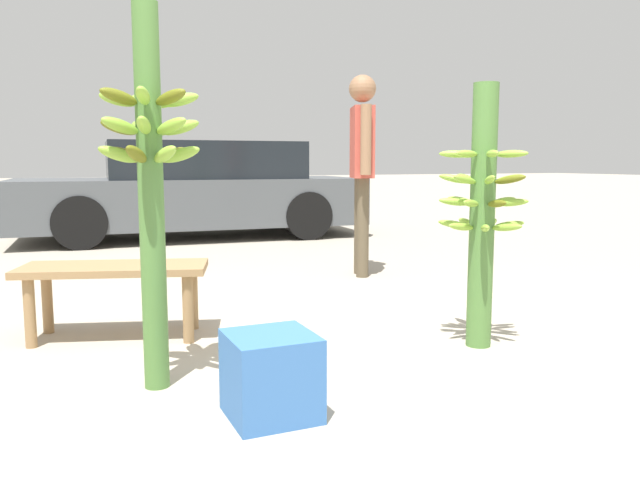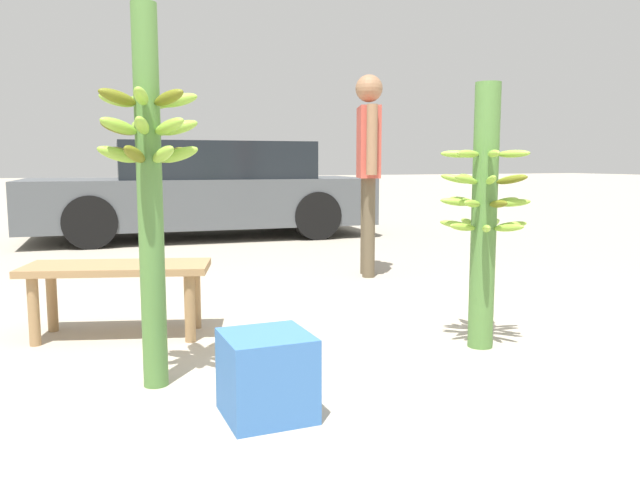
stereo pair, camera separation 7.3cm
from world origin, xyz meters
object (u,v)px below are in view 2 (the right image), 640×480
(banana_stalk_center, at_px, (484,212))
(market_bench, at_px, (118,277))
(banana_stalk_left, at_px, (149,177))
(parked_car, at_px, (204,191))
(vendor_person, at_px, (368,155))
(produce_crate, at_px, (267,375))

(banana_stalk_center, height_order, market_bench, banana_stalk_center)
(banana_stalk_left, bearing_deg, parked_car, 76.02)
(market_bench, distance_m, parked_car, 4.85)
(market_bench, height_order, parked_car, parked_car)
(banana_stalk_center, distance_m, parked_car, 5.58)
(banana_stalk_center, height_order, vendor_person, vendor_person)
(vendor_person, distance_m, produce_crate, 3.26)
(vendor_person, height_order, produce_crate, vendor_person)
(market_bench, bearing_deg, banana_stalk_left, -67.35)
(banana_stalk_left, relative_size, parked_car, 0.37)
(banana_stalk_left, height_order, parked_car, banana_stalk_left)
(banana_stalk_center, relative_size, produce_crate, 4.23)
(produce_crate, bearing_deg, banana_stalk_center, 18.51)
(market_bench, relative_size, parked_car, 0.24)
(parked_car, xyz_separation_m, produce_crate, (-1.01, -6.02, -0.45))
(market_bench, bearing_deg, parked_car, 89.61)
(parked_car, bearing_deg, vendor_person, -164.08)
(banana_stalk_left, bearing_deg, produce_crate, -54.94)
(banana_stalk_left, xyz_separation_m, produce_crate, (0.36, -0.51, -0.77))
(parked_car, bearing_deg, produce_crate, 174.33)
(banana_stalk_center, xyz_separation_m, produce_crate, (-1.35, -0.45, -0.57))
(banana_stalk_left, bearing_deg, vendor_person, 44.86)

